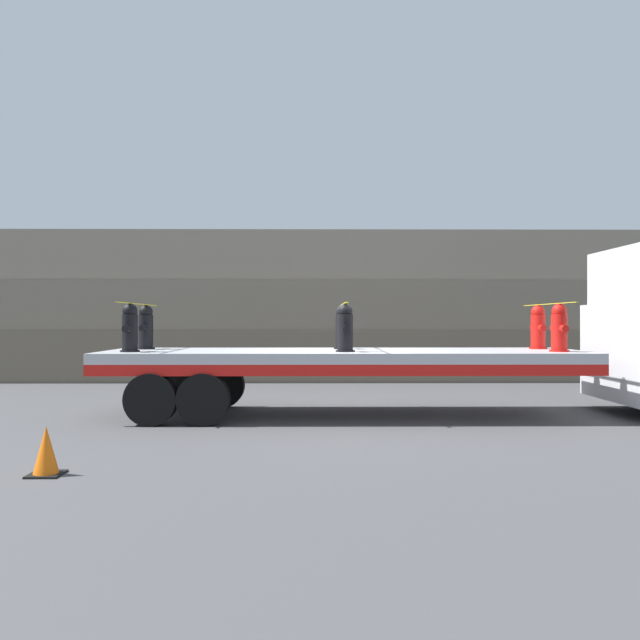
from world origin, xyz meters
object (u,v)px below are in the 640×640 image
object	(u,v)px
fire_hydrant_black_far_0	(146,328)
fire_hydrant_black_far_1	(343,328)
flatbed_trailer	(316,362)
fire_hydrant_black_near_0	(130,328)
traffic_cone	(46,451)
fire_hydrant_red_near_2	(559,328)
fire_hydrant_black_near_1	(345,328)
fire_hydrant_red_far_2	(538,328)

from	to	relation	value
fire_hydrant_black_far_0	fire_hydrant_black_far_1	xyz separation A→B (m)	(3.99, 0.00, 0.00)
flatbed_trailer	fire_hydrant_black_far_0	size ratio (longest dim) A/B	10.26
flatbed_trailer	fire_hydrant_black_near_0	distance (m)	3.56
flatbed_trailer	traffic_cone	xyz separation A→B (m)	(-3.24, -4.65, -0.75)
fire_hydrant_red_near_2	traffic_cone	bearing A→B (deg)	-152.16
fire_hydrant_black_near_0	fire_hydrant_black_far_1	world-z (taller)	same
flatbed_trailer	fire_hydrant_black_far_0	distance (m)	3.56
fire_hydrant_black_far_0	fire_hydrant_black_near_1	size ratio (longest dim) A/B	1.00
flatbed_trailer	fire_hydrant_black_near_1	xyz separation A→B (m)	(0.54, -0.55, 0.67)
fire_hydrant_black_far_1	fire_hydrant_red_far_2	world-z (taller)	same
flatbed_trailer	fire_hydrant_black_far_0	world-z (taller)	fire_hydrant_black_far_0
fire_hydrant_black_near_0	fire_hydrant_black_far_1	size ratio (longest dim) A/B	1.00
fire_hydrant_black_far_0	fire_hydrant_red_far_2	size ratio (longest dim) A/B	1.00
fire_hydrant_black_far_1	fire_hydrant_red_near_2	size ratio (longest dim) A/B	1.00
traffic_cone	fire_hydrant_black_far_1	bearing A→B (deg)	53.99
fire_hydrant_black_far_1	fire_hydrant_red_far_2	xyz separation A→B (m)	(3.99, 0.00, 0.00)
flatbed_trailer	traffic_cone	bearing A→B (deg)	-124.88
fire_hydrant_black_far_0	fire_hydrant_black_near_0	bearing A→B (deg)	-90.00
fire_hydrant_red_near_2	flatbed_trailer	bearing A→B (deg)	173.10
fire_hydrant_black_near_1	fire_hydrant_red_near_2	distance (m)	3.99
fire_hydrant_black_far_1	fire_hydrant_red_near_2	bearing A→B (deg)	-15.35
fire_hydrant_black_near_0	fire_hydrant_red_near_2	xyz separation A→B (m)	(7.98, 0.00, 0.00)
fire_hydrant_red_near_2	fire_hydrant_black_near_0	bearing A→B (deg)	180.00
fire_hydrant_black_near_0	flatbed_trailer	bearing A→B (deg)	9.01
fire_hydrant_black_far_0	fire_hydrant_red_near_2	size ratio (longest dim) A/B	1.00
fire_hydrant_black_near_0	fire_hydrant_black_far_0	world-z (taller)	same
fire_hydrant_black_near_1	fire_hydrant_red_far_2	bearing A→B (deg)	15.35
fire_hydrant_black_far_0	traffic_cone	bearing A→B (deg)	-87.65
fire_hydrant_black_far_0	fire_hydrant_red_near_2	distance (m)	8.05
flatbed_trailer	fire_hydrant_red_far_2	bearing A→B (deg)	6.90
fire_hydrant_black_far_1	fire_hydrant_red_far_2	bearing A→B (deg)	0.00
flatbed_trailer	fire_hydrant_black_near_0	xyz separation A→B (m)	(-3.45, -0.55, 0.67)
fire_hydrant_black_far_1	traffic_cone	distance (m)	6.57
fire_hydrant_black_near_0	traffic_cone	size ratio (longest dim) A/B	1.52
flatbed_trailer	fire_hydrant_black_near_1	distance (m)	1.02
fire_hydrant_black_far_0	fire_hydrant_red_far_2	distance (m)	7.98
fire_hydrant_black_far_0	traffic_cone	xyz separation A→B (m)	(0.21, -5.19, -1.41)
flatbed_trailer	fire_hydrant_black_far_0	bearing A→B (deg)	170.99
flatbed_trailer	fire_hydrant_black_far_1	size ratio (longest dim) A/B	10.26
fire_hydrant_black_near_1	fire_hydrant_black_far_1	xyz separation A→B (m)	(0.00, 1.09, 0.00)
fire_hydrant_black_near_1	fire_hydrant_red_near_2	world-z (taller)	same
fire_hydrant_black_near_0	fire_hydrant_red_far_2	size ratio (longest dim) A/B	1.00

